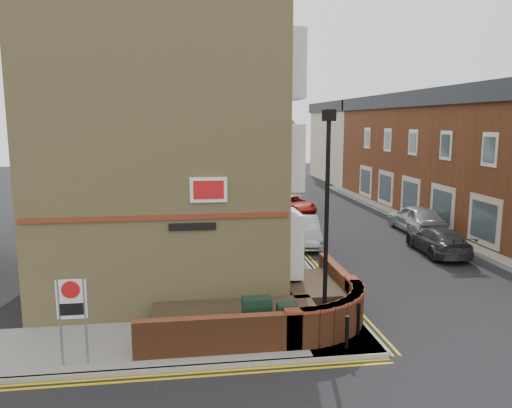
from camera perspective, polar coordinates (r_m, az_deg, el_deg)
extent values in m
plane|color=black|center=(13.35, 2.26, -17.85)|extent=(120.00, 120.00, 0.00)
cube|color=gray|center=(14.55, -13.08, -15.41)|extent=(13.00, 3.00, 0.12)
cube|color=gray|center=(28.62, 0.47, -2.76)|extent=(2.00, 32.00, 0.12)
cube|color=gray|center=(29.58, 23.01, -3.12)|extent=(4.00, 40.00, 0.12)
cube|color=gray|center=(13.21, -13.66, -18.14)|extent=(13.00, 0.15, 0.12)
cube|color=gray|center=(28.79, 2.44, -2.69)|extent=(0.15, 32.00, 0.12)
cube|color=gray|center=(28.60, 19.57, -3.32)|extent=(0.15, 40.00, 0.12)
cube|color=gold|center=(13.02, -13.76, -18.85)|extent=(13.00, 0.28, 0.01)
cube|color=gold|center=(28.84, 2.93, -2.78)|extent=(0.28, 32.00, 0.01)
cube|color=tan|center=(19.69, -10.62, 7.85)|extent=(8.00, 10.00, 11.00)
cube|color=maroon|center=(14.92, -11.16, -1.54)|extent=(7.80, 0.06, 0.15)
cube|color=white|center=(14.77, -5.44, 1.63)|extent=(1.10, 0.05, 0.75)
cube|color=black|center=(14.95, -7.29, -2.59)|extent=(1.40, 0.04, 0.22)
cylinder|color=black|center=(13.73, 8.03, -3.26)|extent=(0.12, 0.12, 6.00)
cylinder|color=black|center=(14.53, 7.79, -13.32)|extent=(0.20, 0.20, 0.80)
cube|color=black|center=(13.40, 8.35, 9.99)|extent=(0.25, 0.50, 0.30)
cube|color=black|center=(14.17, 0.08, -12.96)|extent=(0.80, 0.45, 1.20)
cube|color=black|center=(14.04, 3.59, -13.41)|extent=(0.55, 0.40, 1.10)
cylinder|color=black|center=(13.92, 10.35, -14.22)|extent=(0.11, 0.11, 0.90)
cylinder|color=black|center=(14.80, 11.62, -12.78)|extent=(0.11, 0.11, 0.90)
cylinder|color=slate|center=(13.49, -21.47, -12.55)|extent=(0.06, 0.06, 2.20)
cylinder|color=slate|center=(13.36, -18.90, -12.61)|extent=(0.06, 0.06, 2.20)
cube|color=white|center=(13.21, -20.34, -10.16)|extent=(0.72, 0.04, 1.00)
cylinder|color=red|center=(13.10, -20.43, -9.17)|extent=(0.44, 0.02, 0.44)
cube|color=brown|center=(33.26, 22.08, 4.26)|extent=(5.00, 30.00, 7.00)
cube|color=#2C3035|center=(33.18, 22.52, 11.15)|extent=(5.40, 30.40, 1.00)
cube|color=#B5A795|center=(52.45, 10.52, 6.45)|extent=(5.00, 12.00, 7.00)
cube|color=#2C3035|center=(52.40, 10.66, 10.82)|extent=(5.40, 12.40, 1.00)
cylinder|color=#382B1E|center=(26.26, 1.12, 1.31)|extent=(0.24, 0.24, 4.55)
sphere|color=#26501A|center=(26.02, 1.14, 6.99)|extent=(3.64, 3.64, 3.64)
sphere|color=#26501A|center=(25.84, 2.12, 5.09)|extent=(2.60, 2.60, 2.60)
sphere|color=#26501A|center=(26.39, 0.35, 6.03)|extent=(2.86, 2.86, 2.86)
cylinder|color=#382B1E|center=(34.10, -1.03, 3.61)|extent=(0.24, 0.24, 5.04)
sphere|color=#26501A|center=(33.92, -1.04, 8.45)|extent=(4.03, 4.03, 4.03)
sphere|color=#26501A|center=(33.71, -0.29, 6.86)|extent=(2.88, 2.88, 2.88)
sphere|color=#26501A|center=(34.30, -1.62, 7.62)|extent=(3.17, 3.17, 3.17)
cylinder|color=#382B1E|center=(42.03, -2.37, 4.52)|extent=(0.24, 0.24, 4.76)
sphere|color=#26501A|center=(41.88, -2.40, 8.23)|extent=(3.81, 3.81, 3.81)
sphere|color=#26501A|center=(41.65, -1.80, 7.01)|extent=(2.72, 2.72, 2.72)
sphere|color=#26501A|center=(42.26, -2.86, 7.59)|extent=(2.99, 2.99, 2.99)
cylinder|color=black|center=(37.21, -0.98, 2.68)|extent=(0.10, 0.10, 3.20)
imported|color=black|center=(37.02, -0.99, 5.91)|extent=(0.20, 0.16, 1.00)
imported|color=#A3A6AA|center=(24.99, 5.46, -3.12)|extent=(2.08, 4.39, 1.39)
imported|color=#9F1911|center=(33.71, 4.30, 0.00)|extent=(2.77, 4.55, 1.18)
imported|color=#2B2D30|center=(24.72, 20.09, -3.95)|extent=(2.08, 4.46, 1.26)
imported|color=#9B9EA2|center=(29.11, 17.87, -1.57)|extent=(1.94, 4.60, 1.56)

